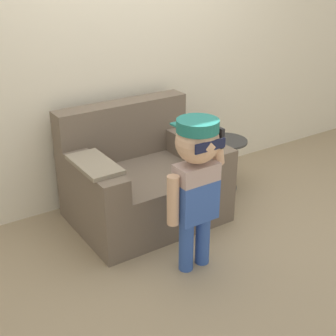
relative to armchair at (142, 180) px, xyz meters
The scene contains 5 objects.
ground_plane 0.43m from the armchair, 43.68° to the right, with size 10.00×10.00×0.00m, color #998466.
wall_back 1.13m from the armchair, 67.23° to the left, with size 10.00×0.05×2.60m.
armchair is the anchor object (origin of this frame).
person_child 0.87m from the armchair, 94.21° to the right, with size 0.43×0.32×1.05m.
side_table 0.86m from the armchair, ahead, with size 0.38×0.38×0.47m.
Camera 1 is at (-1.88, -2.68, 1.95)m, focal length 50.00 mm.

